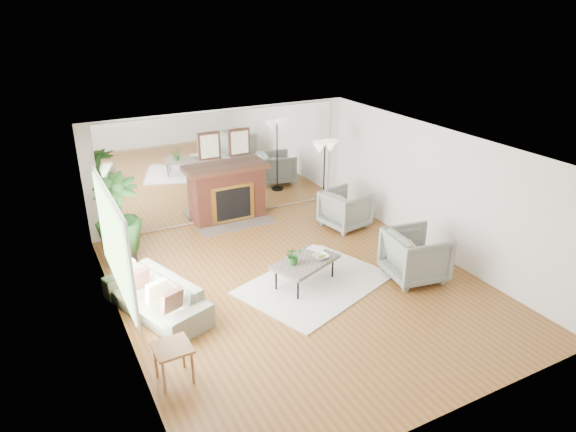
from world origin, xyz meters
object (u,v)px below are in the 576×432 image
fireplace (230,193)px  sofa (156,297)px  armchair_back (345,209)px  armchair_front (416,255)px  side_table (173,352)px  potted_ficus (118,218)px  floor_lamp (325,153)px  coffee_table (305,262)px

fireplace → sofa: bearing=-130.0°
fireplace → armchair_back: 2.60m
armchair_front → side_table: size_ratio=1.84×
armchair_front → armchair_back: bearing=5.4°
fireplace → armchair_back: fireplace is taller
side_table → potted_ficus: potted_ficus is taller
armchair_front → side_table: (-4.61, -0.64, 0.00)m
sofa → floor_lamp: (4.32, 1.96, 1.28)m
fireplace → coffee_table: 3.27m
armchair_front → potted_ficus: (-4.54, 3.05, 0.48)m
fireplace → coffee_table: bearing=-88.2°
sofa → armchair_front: bearing=57.2°
armchair_back → side_table: 5.71m
coffee_table → potted_ficus: 3.59m
sofa → side_table: bearing=-26.1°
armchair_back → potted_ficus: potted_ficus is taller
side_table → sofa: bearing=83.3°
fireplace → armchair_front: size_ratio=2.06×
potted_ficus → floor_lamp: size_ratio=0.94×
coffee_table → side_table: bearing=-153.7°
armchair_front → fireplace: bearing=35.3°
fireplace → armchair_back: size_ratio=2.24×
armchair_front → floor_lamp: size_ratio=0.54×
armchair_back → sofa: bearing=97.0°
armchair_back → side_table: (-4.77, -3.13, 0.04)m
side_table → potted_ficus: size_ratio=0.31×
armchair_back → floor_lamp: floor_lamp is taller
fireplace → armchair_front: bearing=-63.7°
side_table → armchair_back: bearing=33.3°
sofa → potted_ficus: size_ratio=1.15×
armchair_front → floor_lamp: 3.22m
coffee_table → side_table: side_table is taller
fireplace → sofa: (-2.45, -2.92, -0.37)m
coffee_table → floor_lamp: floor_lamp is taller
sofa → potted_ficus: (-0.13, 2.00, 0.64)m
fireplace → coffee_table: size_ratio=1.52×
sofa → armchair_back: 4.79m
side_table → armchair_front: bearing=7.9°
armchair_back → fireplace: bearing=44.5°
potted_ficus → armchair_front: bearing=-33.9°
armchair_back → floor_lamp: bearing=15.2°
floor_lamp → potted_ficus: bearing=179.5°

